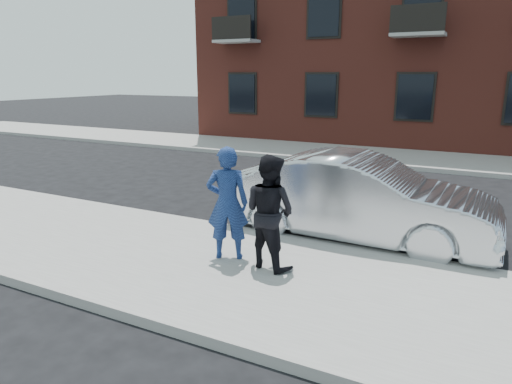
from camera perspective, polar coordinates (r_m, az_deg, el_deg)
The scene contains 9 objects.
ground at distance 7.15m, azimuth 1.42°, elevation -10.66°, with size 100.00×100.00×0.00m, color black.
near_sidewalk at distance 6.92m, azimuth 0.52°, elevation -10.89°, with size 50.00×3.50×0.15m, color gray.
near_curb at distance 8.44m, azimuth 6.00°, elevation -6.16°, with size 50.00×0.10×0.15m, color #999691.
far_sidewalk at distance 17.58m, azimuth 17.52°, elevation 4.09°, with size 50.00×3.50×0.15m, color gray.
far_curb at distance 15.83m, azimuth 16.39°, elevation 3.08°, with size 50.00×0.10×0.15m, color #999691.
apartment_building at distance 24.06m, azimuth 26.68°, elevation 20.47°, with size 24.30×10.30×12.30m.
silver_sedan at distance 8.68m, azimuth 12.74°, elevation -0.79°, with size 1.71×4.90×1.61m, color #B7BABF.
man_hoodie at distance 7.23m, azimuth -3.59°, elevation -1.41°, with size 0.79×0.67×1.82m.
man_peacoat at distance 6.90m, azimuth 1.71°, elevation -2.47°, with size 1.00×0.86×1.76m.
Camera 1 is at (2.78, -5.85, 3.04)m, focal length 32.00 mm.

